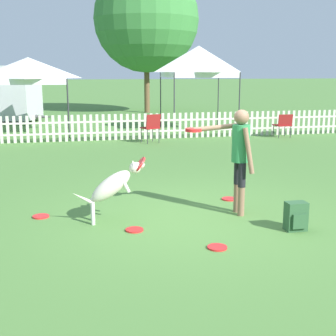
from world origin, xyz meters
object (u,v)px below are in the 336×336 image
object	(u,v)px
handler_person	(238,149)
leaping_dog	(113,185)
frisbee_near_handler	(217,247)
frisbee_near_dog	(134,230)
frisbee_midfield	(229,199)
canopy_tent_main	(28,71)
folding_chair_blue_left	(151,126)
backpack_on_grass	(296,217)
folding_chair_green_right	(283,124)
canopy_tent_secondary	(198,62)
frisbee_far_scatter	(41,216)
tree_left_grove	(146,19)

from	to	relation	value
handler_person	leaping_dog	bearing A→B (deg)	90.25
frisbee_near_handler	frisbee_near_dog	world-z (taller)	same
frisbee_midfield	canopy_tent_main	distance (m)	11.01
frisbee_near_handler	folding_chair_blue_left	world-z (taller)	folding_chair_blue_left
frisbee_midfield	backpack_on_grass	world-z (taller)	backpack_on_grass
backpack_on_grass	handler_person	bearing A→B (deg)	120.38
folding_chair_green_right	canopy_tent_secondary	size ratio (longest dim) A/B	0.25
handler_person	canopy_tent_main	distance (m)	11.55
handler_person	leaping_dog	distance (m)	2.03
frisbee_midfield	canopy_tent_secondary	distance (m)	10.54
handler_person	folding_chair_blue_left	distance (m)	7.70
frisbee_far_scatter	folding_chair_green_right	world-z (taller)	folding_chair_green_right
frisbee_near_dog	tree_left_grove	distance (m)	20.04
folding_chair_blue_left	canopy_tent_secondary	bearing A→B (deg)	-146.41
leaping_dog	canopy_tent_secondary	bearing A→B (deg)	158.85
frisbee_midfield	frisbee_far_scatter	xyz separation A→B (m)	(-3.25, -0.34, 0.00)
handler_person	frisbee_midfield	distance (m)	1.34
canopy_tent_secondary	frisbee_near_dog	bearing A→B (deg)	-110.23
frisbee_near_handler	frisbee_near_dog	bearing A→B (deg)	136.47
leaping_dog	folding_chair_green_right	world-z (taller)	leaping_dog
backpack_on_grass	leaping_dog	bearing A→B (deg)	158.94
leaping_dog	folding_chair_blue_left	xyz separation A→B (m)	(1.99, 7.66, -0.02)
frisbee_midfield	folding_chair_blue_left	bearing A→B (deg)	91.32
frisbee_far_scatter	folding_chair_blue_left	distance (m)	7.86
frisbee_near_handler	canopy_tent_main	size ratio (longest dim) A/B	0.10
frisbee_near_handler	folding_chair_blue_left	size ratio (longest dim) A/B	0.28
handler_person	canopy_tent_main	xyz separation A→B (m)	(-3.86, 10.82, 1.21)
folding_chair_blue_left	handler_person	bearing A→B (deg)	71.31
frisbee_near_handler	frisbee_far_scatter	bearing A→B (deg)	141.22
frisbee_near_dog	folding_chair_green_right	bearing A→B (deg)	52.77
backpack_on_grass	frisbee_near_handler	bearing A→B (deg)	-162.19
folding_chair_green_right	frisbee_midfield	bearing A→B (deg)	57.40
folding_chair_green_right	canopy_tent_secondary	xyz separation A→B (m)	(-2.25, 2.83, 2.11)
folding_chair_green_right	canopy_tent_main	size ratio (longest dim) A/B	0.30
frisbee_midfield	frisbee_far_scatter	distance (m)	3.27
frisbee_midfield	handler_person	bearing A→B (deg)	-101.83
handler_person	frisbee_far_scatter	distance (m)	3.28
frisbee_midfield	folding_chair_green_right	xyz separation A→B (m)	(4.50, 7.13, 0.47)
frisbee_far_scatter	folding_chair_blue_left	size ratio (longest dim) A/B	0.28
leaping_dog	canopy_tent_secondary	distance (m)	11.80
folding_chair_blue_left	tree_left_grove	distance (m)	11.93
frisbee_near_dog	frisbee_midfield	size ratio (longest dim) A/B	1.00
canopy_tent_main	frisbee_midfield	bearing A→B (deg)	-68.04
frisbee_far_scatter	canopy_tent_main	xyz separation A→B (m)	(-0.78, 10.33, 2.25)
handler_person	folding_chair_blue_left	size ratio (longest dim) A/B	1.82
handler_person	frisbee_midfield	xyz separation A→B (m)	(0.17, 0.82, -1.04)
folding_chair_green_right	tree_left_grove	size ratio (longest dim) A/B	0.10
leaping_dog	folding_chair_blue_left	size ratio (longest dim) A/B	1.22
folding_chair_green_right	canopy_tent_secondary	bearing A→B (deg)	-51.92
canopy_tent_secondary	backpack_on_grass	bearing A→B (deg)	-99.03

